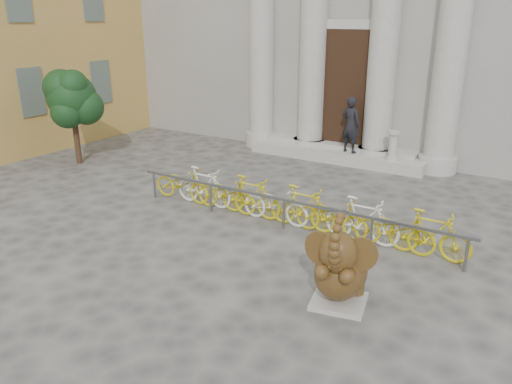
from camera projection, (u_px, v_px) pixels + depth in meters
The scene contains 7 objects.
ground at pixel (139, 277), 9.33m from camera, with size 80.00×80.00×0.00m, color #474442.
entrance_steps at pixel (336, 155), 16.82m from camera, with size 6.00×1.20×0.36m, color #A8A59E.
elephant_statue at pixel (340, 271), 8.22m from camera, with size 1.17×1.39×1.78m.
bike_rack at pixel (289, 205), 11.49m from camera, with size 8.24×0.53×1.00m.
tree at pixel (72, 99), 15.76m from camera, with size 1.76×1.60×3.05m.
pedestrian at pixel (351, 125), 16.12m from camera, with size 0.67×0.44×1.82m, color black.
balustrade_post at pixel (393, 147), 15.41m from camera, with size 0.37×0.37×0.91m.
Camera 1 is at (6.20, -5.89, 4.62)m, focal length 35.00 mm.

